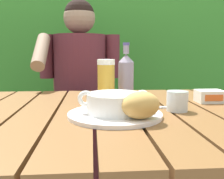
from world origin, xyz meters
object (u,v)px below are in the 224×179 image
at_px(serving_plate, 114,114).
at_px(beer_bottle, 126,76).
at_px(bread_roll, 141,105).
at_px(butter_tub, 210,96).
at_px(chair_near_diner, 82,115).
at_px(water_glass_small, 177,101).
at_px(person_eating, 80,85).
at_px(table_knife, 155,107).
at_px(beer_glass, 106,81).
at_px(soup_bowl, 114,103).

relative_size(serving_plate, beer_bottle, 1.23).
distance_m(bread_roll, butter_tub, 0.43).
xyz_separation_m(chair_near_diner, water_glass_small, (0.36, -0.94, 0.27)).
xyz_separation_m(person_eating, serving_plate, (0.14, -0.79, 0.01)).
distance_m(bread_roll, table_knife, 0.21).
distance_m(bread_roll, beer_bottle, 0.38).
height_order(beer_glass, water_glass_small, beer_glass).
distance_m(soup_bowl, bread_roll, 0.10).
xyz_separation_m(person_eating, soup_bowl, (0.14, -0.79, 0.04)).
relative_size(soup_bowl, butter_tub, 2.20).
xyz_separation_m(water_glass_small, butter_tub, (0.18, 0.14, -0.01)).
relative_size(beer_bottle, water_glass_small, 3.30).
xyz_separation_m(chair_near_diner, soup_bowl, (0.14, -1.00, 0.28)).
distance_m(chair_near_diner, bread_roll, 1.13).
bearing_deg(water_glass_small, beer_bottle, 120.78).
height_order(beer_glass, beer_bottle, beer_bottle).
bearing_deg(beer_glass, water_glass_small, -38.68).
bearing_deg(beer_bottle, table_knife, -68.13).
bearing_deg(chair_near_diner, soup_bowl, -82.07).
bearing_deg(table_knife, water_glass_small, -33.95).
bearing_deg(bread_roll, person_eating, 103.52).
distance_m(soup_bowl, table_knife, 0.19).
bearing_deg(person_eating, table_knife, -66.74).
xyz_separation_m(chair_near_diner, beer_glass, (0.13, -0.75, 0.32)).
relative_size(person_eating, beer_glass, 7.30).
height_order(soup_bowl, beer_bottle, beer_bottle).
xyz_separation_m(person_eating, water_glass_small, (0.36, -0.73, 0.03)).
xyz_separation_m(serving_plate, soup_bowl, (-0.00, -0.00, 0.04)).
bearing_deg(soup_bowl, table_knife, 33.33).
xyz_separation_m(chair_near_diner, table_knife, (0.29, -0.89, 0.24)).
bearing_deg(bread_roll, beer_glass, 103.77).
bearing_deg(serving_plate, bread_roll, -49.40).
height_order(serving_plate, water_glass_small, water_glass_small).
distance_m(water_glass_small, butter_tub, 0.23).
relative_size(soup_bowl, beer_glass, 1.32).
relative_size(soup_bowl, table_knife, 1.33).
xyz_separation_m(serving_plate, table_knife, (0.15, 0.10, -0.00)).
bearing_deg(water_glass_small, butter_tub, 38.29).
distance_m(person_eating, bread_roll, 0.90).
height_order(serving_plate, bread_roll, bread_roll).
xyz_separation_m(person_eating, bread_roll, (0.21, -0.87, 0.05)).
bearing_deg(beer_bottle, butter_tub, -17.03).
relative_size(person_eating, butter_tub, 12.17).
height_order(chair_near_diner, serving_plate, chair_near_diner).
height_order(bread_roll, beer_glass, beer_glass).
height_order(serving_plate, soup_bowl, soup_bowl).
distance_m(serving_plate, bread_roll, 0.11).
bearing_deg(butter_tub, table_knife, -157.97).
distance_m(chair_near_diner, butter_tub, 1.00).
bearing_deg(water_glass_small, chair_near_diner, 110.87).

